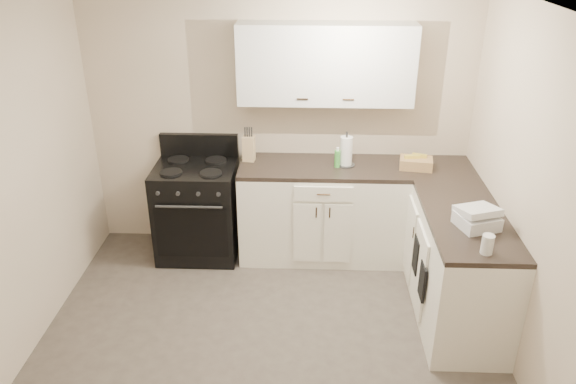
{
  "coord_description": "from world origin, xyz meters",
  "views": [
    {
      "loc": [
        0.29,
        -3.26,
        2.97
      ],
      "look_at": [
        0.12,
        0.85,
        0.98
      ],
      "focal_mm": 35.0,
      "sensor_mm": 36.0,
      "label": 1
    }
  ],
  "objects_px": {
    "stove": "(198,211)",
    "wicker_basket": "(416,163)",
    "knife_block": "(249,149)",
    "paper_towel": "(346,151)",
    "countertop_grill": "(477,221)"
  },
  "relations": [
    {
      "from": "stove",
      "to": "knife_block",
      "type": "height_order",
      "value": "knife_block"
    },
    {
      "from": "stove",
      "to": "countertop_grill",
      "type": "bearing_deg",
      "value": -25.2
    },
    {
      "from": "paper_towel",
      "to": "wicker_basket",
      "type": "relative_size",
      "value": 0.95
    },
    {
      "from": "stove",
      "to": "knife_block",
      "type": "distance_m",
      "value": 0.79
    },
    {
      "from": "paper_towel",
      "to": "wicker_basket",
      "type": "xyz_separation_m",
      "value": [
        0.63,
        -0.04,
        -0.09
      ]
    },
    {
      "from": "paper_towel",
      "to": "countertop_grill",
      "type": "xyz_separation_m",
      "value": [
        0.9,
        -1.12,
        -0.09
      ]
    },
    {
      "from": "wicker_basket",
      "to": "stove",
      "type": "bearing_deg",
      "value": 179.95
    },
    {
      "from": "paper_towel",
      "to": "stove",
      "type": "bearing_deg",
      "value": -178.35
    },
    {
      "from": "knife_block",
      "to": "wicker_basket",
      "type": "height_order",
      "value": "knife_block"
    },
    {
      "from": "stove",
      "to": "wicker_basket",
      "type": "distance_m",
      "value": 2.1
    },
    {
      "from": "wicker_basket",
      "to": "countertop_grill",
      "type": "relative_size",
      "value": 1.07
    },
    {
      "from": "stove",
      "to": "paper_towel",
      "type": "height_order",
      "value": "paper_towel"
    },
    {
      "from": "stove",
      "to": "knife_block",
      "type": "relative_size",
      "value": 3.84
    },
    {
      "from": "stove",
      "to": "countertop_grill",
      "type": "height_order",
      "value": "countertop_grill"
    },
    {
      "from": "stove",
      "to": "knife_block",
      "type": "xyz_separation_m",
      "value": [
        0.5,
        0.12,
        0.6
      ]
    }
  ]
}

